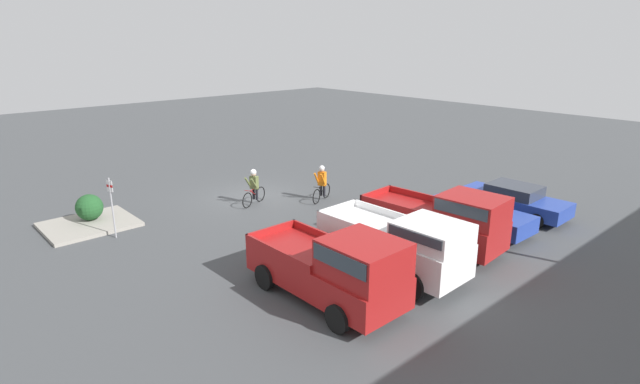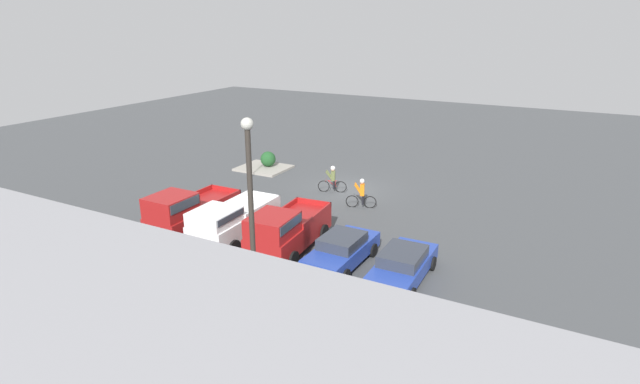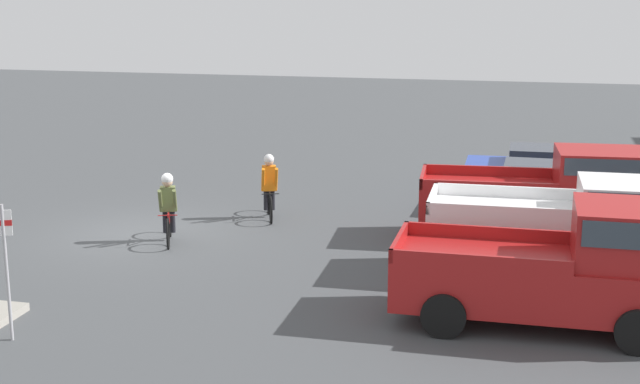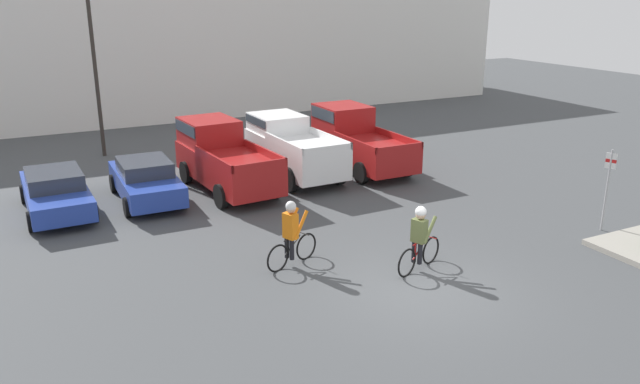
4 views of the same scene
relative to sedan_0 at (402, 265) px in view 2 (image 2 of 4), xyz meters
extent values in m
plane|color=#424447|center=(7.17, -9.77, -0.68)|extent=(80.00, 80.00, 0.00)
cube|color=#233D9E|center=(0.00, 0.00, -0.12)|extent=(1.87, 4.68, 0.62)
cube|color=#2D333D|center=(0.00, 0.00, 0.43)|extent=(1.64, 2.12, 0.48)
cylinder|color=black|center=(-0.92, 1.47, -0.38)|extent=(0.19, 0.62, 0.62)
cylinder|color=black|center=(0.86, 1.50, -0.38)|extent=(0.19, 0.62, 0.62)
cylinder|color=black|center=(-0.86, -1.50, -0.38)|extent=(0.19, 0.62, 0.62)
cylinder|color=black|center=(0.92, -1.47, -0.38)|extent=(0.19, 0.62, 0.62)
cube|color=#233D9E|center=(2.80, -0.10, -0.09)|extent=(1.84, 4.43, 0.66)
cube|color=#2D333D|center=(2.80, -0.10, 0.48)|extent=(1.62, 2.01, 0.47)
cylinder|color=black|center=(1.95, 1.32, -0.37)|extent=(0.19, 0.64, 0.63)
cylinder|color=black|center=(3.70, 1.29, -0.37)|extent=(0.19, 0.64, 0.63)
cylinder|color=black|center=(1.90, -1.50, -0.37)|extent=(0.19, 0.64, 0.63)
cylinder|color=black|center=(3.65, -1.53, -0.37)|extent=(0.19, 0.64, 0.63)
cube|color=maroon|center=(5.60, -0.34, 0.19)|extent=(2.32, 5.42, 1.02)
cube|color=maroon|center=(5.48, 1.25, 1.16)|extent=(1.93, 2.24, 0.90)
cube|color=#333D47|center=(5.48, 1.25, 1.36)|extent=(1.98, 2.08, 0.40)
cube|color=maroon|center=(4.75, -1.46, 0.83)|extent=(0.31, 3.17, 0.25)
cube|color=maroon|center=(6.60, -1.32, 0.83)|extent=(0.31, 3.17, 0.25)
cube|color=maroon|center=(5.79, -2.94, 0.83)|extent=(1.94, 0.22, 0.25)
cylinder|color=black|center=(4.51, 1.23, -0.28)|extent=(0.28, 0.82, 0.81)
cylinder|color=black|center=(6.44, 1.37, -0.28)|extent=(0.28, 0.82, 0.81)
cylinder|color=black|center=(4.76, -2.05, -0.28)|extent=(0.28, 0.82, 0.81)
cylinder|color=black|center=(6.69, -1.90, -0.28)|extent=(0.28, 0.82, 0.81)
cube|color=white|center=(8.40, 0.10, 0.26)|extent=(2.10, 5.16, 1.10)
cube|color=white|center=(8.36, 1.63, 1.14)|extent=(1.86, 2.09, 0.66)
cube|color=#333D47|center=(8.36, 1.63, 1.28)|extent=(1.91, 1.93, 0.29)
cube|color=white|center=(7.48, -0.94, 0.94)|extent=(0.16, 3.06, 0.25)
cube|color=white|center=(9.37, -0.89, 0.94)|extent=(0.16, 3.06, 0.25)
cube|color=white|center=(8.47, -2.41, 0.94)|extent=(1.97, 0.13, 0.25)
cylinder|color=black|center=(7.38, 1.66, -0.24)|extent=(0.24, 0.90, 0.89)
cylinder|color=black|center=(9.34, 1.71, -0.24)|extent=(0.24, 0.90, 0.89)
cylinder|color=black|center=(7.46, -1.50, -0.24)|extent=(0.24, 0.90, 0.89)
cylinder|color=black|center=(9.42, -1.45, -0.24)|extent=(0.24, 0.90, 0.89)
cube|color=maroon|center=(11.20, -0.12, 0.14)|extent=(2.03, 5.24, 0.92)
cube|color=maroon|center=(11.19, 1.45, 1.11)|extent=(1.86, 2.10, 1.03)
cube|color=#333D47|center=(11.19, 1.45, 1.34)|extent=(1.92, 1.93, 0.45)
cube|color=maroon|center=(10.24, -1.17, 0.73)|extent=(0.09, 3.14, 0.25)
cube|color=maroon|center=(12.17, -1.16, 0.73)|extent=(0.09, 3.14, 0.25)
cube|color=maroon|center=(11.21, -2.70, 0.73)|extent=(2.01, 0.09, 0.25)
cylinder|color=black|center=(10.19, 1.50, -0.28)|extent=(0.22, 0.80, 0.80)
cylinder|color=black|center=(12.20, 1.51, -0.28)|extent=(0.22, 0.80, 0.80)
cylinder|color=black|center=(10.20, -1.75, -0.28)|extent=(0.22, 0.80, 0.80)
cylinder|color=black|center=(12.21, -1.74, -0.28)|extent=(0.22, 0.80, 0.80)
torus|color=black|center=(8.22, -8.62, -0.34)|extent=(0.72, 0.31, 0.75)
torus|color=black|center=(7.21, -9.00, -0.34)|extent=(0.72, 0.31, 0.75)
cylinder|color=maroon|center=(7.72, -8.81, -0.15)|extent=(0.53, 0.23, 0.39)
cylinder|color=maroon|center=(7.72, -8.81, 0.05)|extent=(0.57, 0.24, 0.04)
cylinder|color=maroon|center=(7.54, -8.87, -0.15)|extent=(0.05, 0.05, 0.36)
cylinder|color=maroon|center=(8.09, -8.67, 0.08)|extent=(0.18, 0.44, 0.02)
cylinder|color=black|center=(7.58, -8.76, -0.20)|extent=(0.15, 0.15, 0.55)
cylinder|color=black|center=(7.65, -8.93, -0.20)|extent=(0.15, 0.15, 0.55)
cube|color=#5B6638|center=(7.67, -8.83, 0.38)|extent=(0.35, 0.42, 0.60)
cylinder|color=#5B6638|center=(7.81, -8.59, 0.38)|extent=(0.53, 0.27, 0.65)
cylinder|color=#5B6638|center=(7.93, -8.91, 0.38)|extent=(0.53, 0.27, 0.65)
sphere|color=tan|center=(7.69, -8.82, 0.80)|extent=(0.26, 0.26, 0.26)
sphere|color=silver|center=(7.69, -8.82, 0.87)|extent=(0.28, 0.28, 0.28)
torus|color=black|center=(5.47, -6.92, -0.34)|extent=(0.71, 0.31, 0.74)
torus|color=black|center=(4.50, -7.28, -0.34)|extent=(0.71, 0.31, 0.74)
cylinder|color=black|center=(4.98, -7.10, -0.16)|extent=(0.52, 0.22, 0.39)
cylinder|color=black|center=(4.98, -7.10, 0.04)|extent=(0.55, 0.23, 0.04)
cylinder|color=black|center=(4.81, -7.16, -0.16)|extent=(0.05, 0.05, 0.36)
cylinder|color=black|center=(5.34, -6.96, 0.07)|extent=(0.18, 0.44, 0.02)
cylinder|color=black|center=(4.85, -7.05, -0.21)|extent=(0.15, 0.15, 0.55)
cylinder|color=black|center=(4.91, -7.22, -0.21)|extent=(0.15, 0.15, 0.55)
cube|color=orange|center=(4.93, -7.12, 0.40)|extent=(0.35, 0.42, 0.67)
cylinder|color=orange|center=(5.07, -6.89, 0.40)|extent=(0.51, 0.27, 0.71)
cylinder|color=orange|center=(5.19, -7.21, 0.40)|extent=(0.51, 0.27, 0.71)
sphere|color=tan|center=(4.96, -7.11, 0.86)|extent=(0.24, 0.24, 0.24)
sphere|color=silver|center=(4.96, -7.11, 0.92)|extent=(0.27, 0.27, 0.27)
cylinder|color=#9E9EA3|center=(14.11, -9.04, 0.54)|extent=(0.06, 0.06, 2.44)
cube|color=white|center=(14.11, -9.04, 1.43)|extent=(0.12, 0.29, 0.45)
cube|color=red|center=(14.11, -9.04, 1.43)|extent=(0.13, 0.29, 0.10)
cylinder|color=#2D2823|center=(2.48, 6.76, 2.99)|extent=(0.16, 0.16, 7.35)
sphere|color=#B2B2A8|center=(2.48, 6.76, 6.80)|extent=(0.36, 0.36, 0.36)
cube|color=gray|center=(14.47, -11.04, -0.61)|extent=(3.48, 3.01, 0.15)
sphere|color=#1E4C23|center=(14.28, -11.36, 0.02)|extent=(1.10, 1.10, 1.10)
camera|label=1|loc=(20.30, 9.81, 6.83)|focal=28.00mm
camera|label=2|loc=(-5.76, 17.78, 9.44)|focal=28.00mm
camera|label=3|loc=(27.00, -0.38, 5.32)|focal=50.00mm
camera|label=4|loc=(-1.09, -20.54, 6.03)|focal=35.00mm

